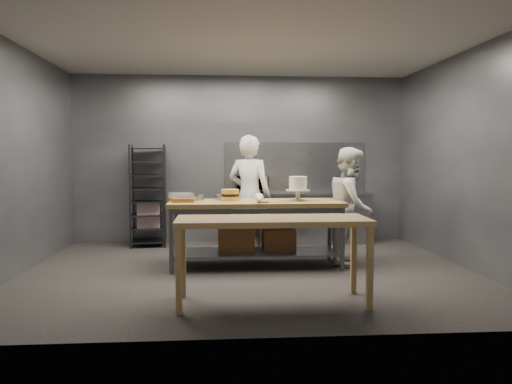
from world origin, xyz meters
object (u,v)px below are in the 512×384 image
at_px(work_table, 255,226).
at_px(layer_cake, 230,195).
at_px(chef_right, 351,206).
at_px(chef_behind, 249,196).
at_px(speed_rack, 148,196).
at_px(microwave, 252,184).
at_px(frosted_cake_stand, 298,185).
at_px(near_counter, 272,226).

bearing_deg(work_table, layer_cake, 171.21).
bearing_deg(chef_right, layer_cake, 113.22).
bearing_deg(chef_behind, speed_rack, -7.38).
height_order(chef_behind, microwave, chef_behind).
relative_size(chef_right, frosted_cake_stand, 4.88).
bearing_deg(layer_cake, speed_rack, 128.46).
relative_size(speed_rack, chef_behind, 0.93).
bearing_deg(near_counter, chef_right, 54.59).
height_order(near_counter, speed_rack, speed_rack).
relative_size(work_table, speed_rack, 1.37).
bearing_deg(microwave, layer_cake, -103.58).
bearing_deg(chef_behind, chef_right, 179.55).
bearing_deg(speed_rack, layer_cake, -51.54).
xyz_separation_m(chef_behind, frosted_cake_stand, (0.63, -0.78, 0.20)).
xyz_separation_m(speed_rack, chef_behind, (1.69, -1.04, 0.08)).
height_order(speed_rack, frosted_cake_stand, speed_rack).
distance_m(chef_behind, frosted_cake_stand, 1.03).
bearing_deg(frosted_cake_stand, chef_right, 9.40).
relative_size(frosted_cake_stand, layer_cake, 1.37).
relative_size(work_table, chef_behind, 1.28).
xyz_separation_m(chef_right, microwave, (-1.30, 1.77, 0.21)).
height_order(chef_right, microwave, chef_right).
bearing_deg(chef_right, work_table, 115.76).
height_order(chef_behind, layer_cake, chef_behind).
distance_m(near_counter, microwave, 3.67).
xyz_separation_m(near_counter, frosted_cake_stand, (0.55, 1.76, 0.32)).
distance_m(speed_rack, microwave, 1.82).
height_order(microwave, layer_cake, microwave).
bearing_deg(near_counter, layer_cake, 102.00).
xyz_separation_m(work_table, microwave, (0.09, 1.86, 0.48)).
height_order(work_table, layer_cake, layer_cake).
relative_size(chef_behind, layer_cake, 7.49).
height_order(speed_rack, chef_behind, chef_behind).
distance_m(work_table, chef_right, 1.42).
height_order(chef_behind, frosted_cake_stand, chef_behind).
distance_m(chef_right, layer_cake, 1.75).
xyz_separation_m(work_table, chef_right, (1.39, 0.09, 0.26)).
height_order(near_counter, chef_behind, chef_behind).
xyz_separation_m(near_counter, speed_rack, (-1.77, 3.58, 0.04)).
distance_m(work_table, chef_behind, 0.83).
xyz_separation_m(near_counter, chef_behind, (-0.08, 2.55, 0.12)).
bearing_deg(speed_rack, frosted_cake_stand, -38.14).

